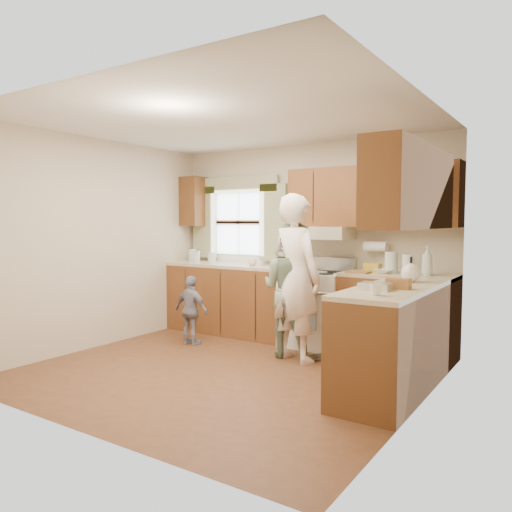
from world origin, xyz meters
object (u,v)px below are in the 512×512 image
Objects in this scene: stove at (317,308)px; child at (191,310)px; woman_right at (292,290)px; woman_left at (296,278)px.

child is (-1.31, -0.79, -0.04)m from stove.
child is (-1.29, -0.21, -0.33)m from woman_right.
woman_right is (-0.11, 0.11, -0.15)m from woman_left.
woman_right is (-0.02, -0.59, 0.29)m from stove.
woman_left reaches higher than child.
woman_right is at bearing -168.46° from child.
woman_left is at bearing -82.69° from stove.
woman_left is at bearing -173.50° from child.
child is at bearing 11.03° from woman_right.
woman_right is 1.77× the size of child.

